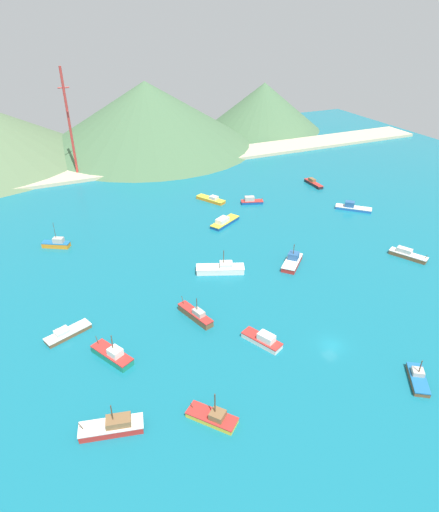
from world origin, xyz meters
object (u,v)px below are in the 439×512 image
at_px(fishing_boat_14, 292,261).
at_px(fishing_boat_0, 211,199).
at_px(fishing_boat_2, 313,183).
at_px(fishing_boat_10, 418,378).
at_px(fishing_boat_4, 196,315).
at_px(fishing_boat_12, 251,201).
at_px(fishing_boat_5, 213,417).
at_px(fishing_boat_8, 407,254).
at_px(fishing_boat_6, 263,340).
at_px(radio_tower, 69,123).
at_px(fishing_boat_11, 224,222).
at_px(fishing_boat_7, 113,355).
at_px(fishing_boat_9, 57,244).
at_px(fishing_boat_3, 353,207).
at_px(fishing_boat_15, 221,269).
at_px(fishing_boat_13, 67,333).
at_px(fishing_boat_1, 113,426).

bearing_deg(fishing_boat_14, fishing_boat_0, 93.29).
bearing_deg(fishing_boat_2, fishing_boat_10, -113.59).
relative_size(fishing_boat_0, fishing_boat_14, 1.20).
height_order(fishing_boat_4, fishing_boat_12, fishing_boat_4).
relative_size(fishing_boat_5, fishing_boat_8, 0.86).
xyz_separation_m(fishing_boat_6, fishing_boat_8, (47.77, 13.37, -0.06)).
height_order(fishing_boat_0, fishing_boat_5, fishing_boat_5).
bearing_deg(fishing_boat_10, radio_tower, 106.11).
relative_size(fishing_boat_5, fishing_boat_11, 0.75).
bearing_deg(fishing_boat_7, fishing_boat_14, 17.74).
xyz_separation_m(fishing_boat_6, fishing_boat_12, (28.25, 58.91, -0.04)).
height_order(fishing_boat_8, fishing_boat_9, fishing_boat_9).
bearing_deg(fishing_boat_0, fishing_boat_14, -86.71).
distance_m(fishing_boat_10, fishing_boat_14, 40.51).
distance_m(fishing_boat_9, fishing_boat_12, 58.97).
xyz_separation_m(fishing_boat_2, fishing_boat_3, (-1.07, -22.27, 0.04)).
height_order(fishing_boat_5, fishing_boat_10, fishing_boat_5).
distance_m(fishing_boat_4, fishing_boat_6, 14.69).
height_order(fishing_boat_8, fishing_boat_15, fishing_boat_15).
bearing_deg(fishing_boat_14, fishing_boat_7, -162.26).
bearing_deg(fishing_boat_4, fishing_boat_8, 1.48).
distance_m(fishing_boat_12, fishing_boat_15, 41.63).
bearing_deg(fishing_boat_0, fishing_boat_13, -135.77).
bearing_deg(fishing_boat_2, fishing_boat_1, -139.40).
height_order(fishing_boat_2, fishing_boat_9, fishing_boat_9).
xyz_separation_m(fishing_boat_14, radio_tower, (-37.52, 85.52, 17.88)).
bearing_deg(fishing_boat_6, fishing_boat_3, 37.95).
height_order(fishing_boat_12, fishing_boat_15, fishing_boat_15).
bearing_deg(fishing_boat_0, fishing_boat_8, -59.97).
relative_size(fishing_boat_6, radio_tower, 0.22).
bearing_deg(fishing_boat_0, fishing_boat_3, -32.63).
bearing_deg(radio_tower, fishing_boat_11, -61.57).
distance_m(fishing_boat_0, fishing_boat_3, 43.49).
height_order(fishing_boat_11, fishing_boat_12, fishing_boat_12).
relative_size(fishing_boat_7, fishing_boat_11, 0.86).
bearing_deg(fishing_boat_4, fishing_boat_12, 51.90).
height_order(fishing_boat_1, fishing_boat_2, fishing_boat_1).
bearing_deg(fishing_boat_7, fishing_boat_4, 15.28).
distance_m(fishing_boat_8, fishing_boat_13, 80.46).
xyz_separation_m(fishing_boat_1, fishing_boat_3, (83.40, 50.14, -0.14)).
bearing_deg(fishing_boat_3, fishing_boat_11, 170.85).
height_order(fishing_boat_1, fishing_boat_8, fishing_boat_1).
xyz_separation_m(fishing_boat_3, fishing_boat_4, (-62.76, -30.32, 0.14)).
bearing_deg(fishing_boat_4, fishing_boat_11, 58.01).
relative_size(fishing_boat_2, fishing_boat_3, 0.93).
xyz_separation_m(fishing_boat_4, fishing_boat_7, (-17.48, -4.78, 0.02)).
relative_size(fishing_boat_1, fishing_boat_13, 1.07).
xyz_separation_m(fishing_boat_5, fishing_boat_7, (-10.92, 19.22, 0.24)).
bearing_deg(fishing_boat_15, fishing_boat_1, -133.82).
height_order(fishing_boat_11, fishing_boat_15, fishing_boat_15).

